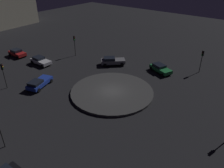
% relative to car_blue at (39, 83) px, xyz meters
% --- Properties ---
extents(ground_plane, '(119.68, 119.68, 0.00)m').
position_rel_car_blue_xyz_m(ground_plane, '(9.86, 5.59, -0.69)').
color(ground_plane, black).
extents(roundabout_island, '(12.10, 12.10, 0.33)m').
position_rel_car_blue_xyz_m(roundabout_island, '(9.86, 5.59, -0.53)').
color(roundabout_island, '#383838').
rests_on(roundabout_island, ground_plane).
extents(car_blue, '(3.17, 4.77, 1.32)m').
position_rel_car_blue_xyz_m(car_blue, '(0.00, 0.00, 0.00)').
color(car_blue, '#1E38A5').
rests_on(car_blue, ground_plane).
extents(car_silver, '(4.24, 2.06, 1.35)m').
position_rel_car_blue_xyz_m(car_silver, '(-7.14, 5.43, 0.02)').
color(car_silver, silver).
rests_on(car_silver, ground_plane).
extents(car_grey, '(4.43, 4.33, 1.49)m').
position_rel_car_blue_xyz_m(car_grey, '(3.64, 13.56, 0.09)').
color(car_grey, slate).
rests_on(car_grey, ground_plane).
extents(car_red, '(3.87, 2.06, 1.41)m').
position_rel_car_blue_xyz_m(car_red, '(-14.23, 4.92, 0.05)').
color(car_red, red).
rests_on(car_red, ground_plane).
extents(car_green, '(4.51, 3.21, 1.31)m').
position_rel_car_blue_xyz_m(car_green, '(12.10, 16.32, 0.01)').
color(car_green, '#1E7238').
rests_on(car_green, ground_plane).
extents(traffic_light_northwest, '(0.39, 0.36, 4.09)m').
position_rel_car_blue_xyz_m(traffic_light_northwest, '(-5.17, 12.49, 2.22)').
color(traffic_light_northwest, '#2D2D2D').
rests_on(traffic_light_northwest, ground_plane).
extents(traffic_light_northeast, '(0.37, 0.40, 3.96)m').
position_rel_car_blue_xyz_m(traffic_light_northeast, '(17.49, 20.41, 2.13)').
color(traffic_light_northeast, '#2D2D2D').
rests_on(traffic_light_northeast, ground_plane).
extents(traffic_light_southwest, '(0.40, 0.37, 3.99)m').
position_rel_car_blue_xyz_m(traffic_light_southwest, '(-3.56, -3.26, 2.16)').
color(traffic_light_southwest, '#2D2D2D').
rests_on(traffic_light_southwest, ground_plane).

